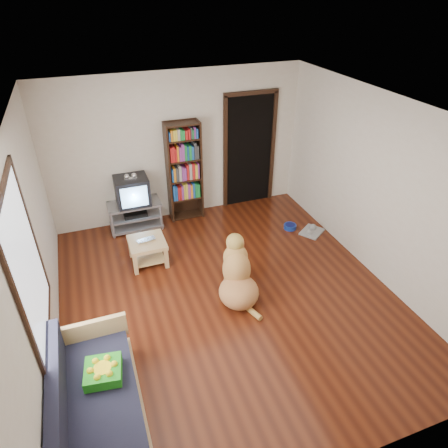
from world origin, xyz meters
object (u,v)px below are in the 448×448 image
object	(u,v)px
green_cushion	(103,372)
sofa	(97,413)
tv_stand	(135,215)
dog_bowl	(290,227)
bookshelf	(184,167)
dog	(237,276)
laptop	(147,241)
crt_tv	(132,190)
coffee_table	(147,247)
grey_rag	(312,232)

from	to	relation	value
green_cushion	sofa	distance (m)	0.37
tv_stand	sofa	distance (m)	3.76
dog_bowl	bookshelf	bearing A→B (deg)	146.52
tv_stand	dog	size ratio (longest dim) A/B	0.83
laptop	crt_tv	bearing A→B (deg)	81.64
crt_tv	sofa	world-z (taller)	crt_tv
sofa	laptop	bearing A→B (deg)	68.70
bookshelf	dog	xyz separation A→B (m)	(0.09, -2.35, -0.68)
coffee_table	dog	size ratio (longest dim) A/B	0.51
tv_stand	grey_rag	bearing A→B (deg)	-23.14
laptop	tv_stand	size ratio (longest dim) A/B	0.31
crt_tv	sofa	bearing A→B (deg)	-104.93
grey_rag	dog	distance (m)	2.12
bookshelf	dog	distance (m)	2.44
green_cushion	crt_tv	world-z (taller)	crt_tv
dog_bowl	coffee_table	distance (m)	2.57
dog_bowl	crt_tv	size ratio (longest dim) A/B	0.38
sofa	dog	distance (m)	2.44
laptop	bookshelf	world-z (taller)	bookshelf
laptop	coffee_table	world-z (taller)	laptop
green_cushion	coffee_table	distance (m)	2.44
green_cushion	sofa	xyz separation A→B (m)	(-0.12, -0.27, -0.22)
dog_bowl	bookshelf	size ratio (longest dim) A/B	0.12
laptop	grey_rag	xyz separation A→B (m)	(2.86, -0.12, -0.40)
dog	crt_tv	bearing A→B (deg)	114.53
grey_rag	tv_stand	size ratio (longest dim) A/B	0.44
laptop	dog	world-z (taller)	dog
green_cushion	dog_bowl	xyz separation A→B (m)	(3.41, 2.38, -0.44)
laptop	bookshelf	size ratio (longest dim) A/B	0.16
sofa	dog	xyz separation A→B (m)	(2.01, 1.38, 0.06)
grey_rag	bookshelf	xyz separation A→B (m)	(-1.91, 1.32, 0.99)
green_cushion	laptop	world-z (taller)	green_cushion
coffee_table	dog	bearing A→B (deg)	-48.76
laptop	bookshelf	bearing A→B (deg)	43.15
green_cushion	grey_rag	bearing A→B (deg)	38.08
green_cushion	grey_rag	xyz separation A→B (m)	(3.71, 2.13, -0.46)
tv_stand	bookshelf	size ratio (longest dim) A/B	0.50
tv_stand	sofa	bearing A→B (deg)	-105.02
crt_tv	bookshelf	size ratio (longest dim) A/B	0.32
tv_stand	crt_tv	size ratio (longest dim) A/B	1.55
dog_bowl	laptop	bearing A→B (deg)	-176.98
crt_tv	coffee_table	xyz separation A→B (m)	(0.01, -1.10, -0.46)
green_cushion	laptop	bearing A→B (deg)	77.31
bookshelf	laptop	bearing A→B (deg)	-128.04
coffee_table	sofa	bearing A→B (deg)	-111.07
coffee_table	dog	distance (m)	1.56
green_cushion	tv_stand	xyz separation A→B (m)	(0.85, 3.36, -0.21)
dog_bowl	grey_rag	size ratio (longest dim) A/B	0.55
green_cushion	grey_rag	world-z (taller)	green_cushion
crt_tv	tv_stand	bearing A→B (deg)	-90.00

